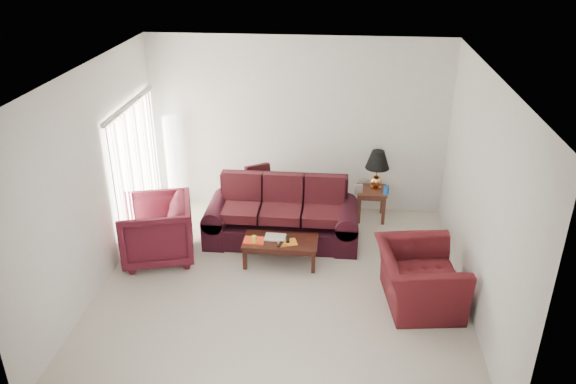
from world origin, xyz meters
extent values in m
plane|color=beige|center=(0.00, 0.00, 0.00)|extent=(5.00, 5.00, 0.00)
cube|color=silver|center=(-2.42, 1.30, 1.08)|extent=(0.10, 2.00, 2.16)
cube|color=black|center=(-0.62, 2.02, 0.74)|extent=(0.46, 0.40, 0.43)
cube|color=silver|center=(1.05, 1.99, 0.62)|extent=(0.16, 0.10, 0.15)
cylinder|color=#1A58AF|center=(1.51, 1.99, 0.61)|extent=(0.10, 0.10, 0.15)
cube|color=#B5B4B9|center=(1.17, 2.32, 0.62)|extent=(0.18, 0.19, 0.05)
imported|color=#46101B|center=(-1.93, 0.56, 0.47)|extent=(1.27, 1.25, 0.94)
imported|color=#461015|center=(1.82, -0.19, 0.39)|extent=(1.19, 1.31, 0.77)
cube|color=red|center=(-0.47, 0.54, 0.39)|extent=(0.30, 0.23, 0.02)
cube|color=silver|center=(-0.17, 0.66, 0.39)|extent=(0.31, 0.24, 0.02)
cube|color=#C86917|center=(0.02, 0.53, 0.39)|extent=(0.32, 0.28, 0.02)
cube|color=black|center=(-0.07, 0.44, 0.41)|extent=(0.08, 0.16, 0.02)
cube|color=black|center=(0.02, 0.59, 0.41)|extent=(0.07, 0.17, 0.02)
cylinder|color=yellow|center=(-0.46, 0.47, 0.44)|extent=(0.08, 0.08, 0.12)
camera|label=1|loc=(0.72, -6.47, 4.56)|focal=35.00mm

